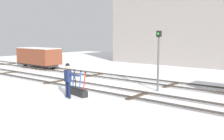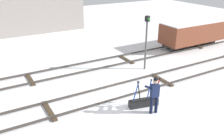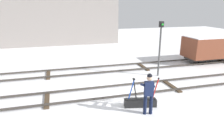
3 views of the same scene
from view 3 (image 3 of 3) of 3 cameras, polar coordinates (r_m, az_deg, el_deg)
ground_plane at (r=11.37m, az=0.57°, el=-6.33°), size 60.00×60.00×0.00m
track_main_line at (r=11.33m, az=0.58°, el=-5.84°), size 44.00×1.94×0.18m
track_siding_near at (r=15.05m, az=-3.72°, el=0.13°), size 44.00×1.94×0.18m
switch_lever_frame at (r=9.94m, az=7.84°, el=-8.60°), size 1.61×0.66×1.44m
rail_worker at (r=9.03m, az=10.07°, el=-5.76°), size 0.64×0.78×1.88m
signal_post at (r=13.86m, az=13.15°, el=7.23°), size 0.24×0.32×3.61m
apartment_building at (r=28.04m, az=-15.70°, el=17.55°), size 15.05×6.93×9.80m
freight_car_back_track at (r=19.57m, az=27.35°, el=5.76°), size 5.89×2.15×2.16m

